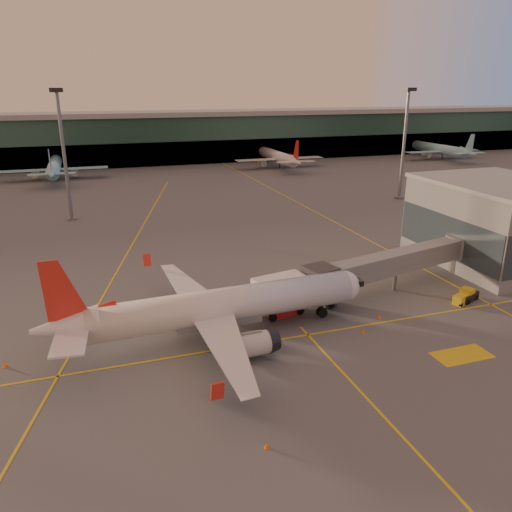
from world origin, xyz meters
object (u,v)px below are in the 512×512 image
object	(u,v)px
catering_truck	(279,293)
pushback_tug	(467,295)
main_airplane	(216,308)
gpu_cart	(461,299)

from	to	relation	value
catering_truck	pushback_tug	distance (m)	24.50
main_airplane	catering_truck	world-z (taller)	main_airplane
catering_truck	gpu_cart	size ratio (longest dim) A/B	2.74
catering_truck	main_airplane	bearing A→B (deg)	-170.33
main_airplane	gpu_cart	xyz separation A→B (m)	(31.20, -1.24, -2.92)
gpu_cart	main_airplane	bearing A→B (deg)	155.26
gpu_cart	pushback_tug	world-z (taller)	pushback_tug
main_airplane	catering_truck	xyz separation A→B (m)	(8.57, 3.24, -0.79)
main_airplane	catering_truck	bearing A→B (deg)	18.38
main_airplane	gpu_cart	bearing A→B (deg)	-4.61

